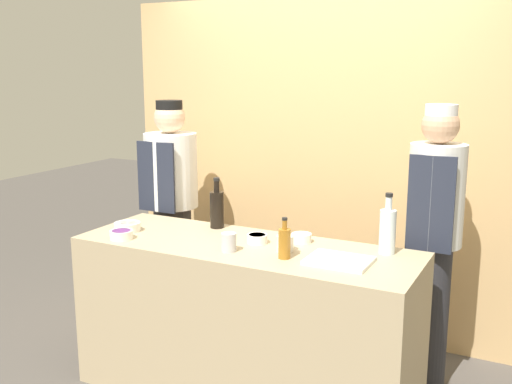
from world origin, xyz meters
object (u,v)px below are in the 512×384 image
(cup_steel, at_px, (229,242))
(sauce_bowl_brown, at_px, (257,238))
(sauce_bowl_white, at_px, (127,226))
(bottle_amber, at_px, (284,242))
(cutting_board, at_px, (339,261))
(cup_cream, at_px, (285,243))
(sauce_bowl_yellow, at_px, (302,237))
(bottle_soy, at_px, (217,208))
(bottle_clear, at_px, (388,230))
(sauce_bowl_purple, at_px, (121,234))
(chef_left, at_px, (172,208))
(chef_right, at_px, (433,236))

(cup_steel, bearing_deg, sauce_bowl_brown, 72.64)
(sauce_bowl_white, relative_size, bottle_amber, 0.73)
(cutting_board, distance_m, cup_cream, 0.33)
(cup_cream, bearing_deg, sauce_bowl_yellow, 86.00)
(sauce_bowl_white, height_order, bottle_soy, bottle_soy)
(bottle_clear, distance_m, bottle_amber, 0.56)
(sauce_bowl_purple, height_order, sauce_bowl_brown, same)
(sauce_bowl_white, height_order, bottle_clear, bottle_clear)
(bottle_soy, xyz_separation_m, chef_left, (-0.59, 0.36, -0.14))
(bottle_clear, xyz_separation_m, bottle_amber, (-0.46, -0.33, -0.04))
(sauce_bowl_purple, xyz_separation_m, cup_cream, (0.95, 0.22, 0.02))
(cup_steel, bearing_deg, sauce_bowl_yellow, 50.29)
(cup_steel, bearing_deg, bottle_clear, 24.68)
(sauce_bowl_purple, bearing_deg, cup_cream, 12.90)
(cutting_board, bearing_deg, bottle_clear, 56.36)
(sauce_bowl_yellow, xyz_separation_m, chef_right, (0.66, 0.41, -0.01))
(sauce_bowl_yellow, bearing_deg, cup_cream, -94.00)
(sauce_bowl_purple, height_order, cup_steel, cup_steel)
(sauce_bowl_white, xyz_separation_m, sauce_bowl_brown, (0.82, 0.14, -0.00))
(sauce_bowl_white, height_order, cutting_board, sauce_bowl_white)
(sauce_bowl_white, bearing_deg, cutting_board, 0.69)
(cup_cream, bearing_deg, cup_steel, -152.28)
(bottle_clear, height_order, cup_cream, bottle_clear)
(sauce_bowl_brown, bearing_deg, bottle_clear, 11.61)
(cutting_board, height_order, bottle_amber, bottle_amber)
(bottle_amber, xyz_separation_m, cup_cream, (-0.05, 0.11, -0.04))
(sauce_bowl_purple, bearing_deg, cutting_board, 7.45)
(bottle_soy, xyz_separation_m, cup_steel, (0.31, -0.40, -0.07))
(cutting_board, height_order, cup_cream, cup_cream)
(sauce_bowl_brown, distance_m, bottle_soy, 0.43)
(sauce_bowl_white, relative_size, chef_left, 0.09)
(sauce_bowl_white, relative_size, sauce_bowl_brown, 1.36)
(sauce_bowl_white, distance_m, cutting_board, 1.36)
(sauce_bowl_brown, bearing_deg, sauce_bowl_yellow, 31.11)
(bottle_soy, height_order, chef_right, chef_right)
(sauce_bowl_yellow, height_order, cutting_board, sauce_bowl_yellow)
(bottle_clear, xyz_separation_m, chef_left, (-1.68, 0.40, -0.15))
(bottle_clear, bearing_deg, cup_steel, -155.32)
(sauce_bowl_purple, bearing_deg, bottle_soy, 51.96)
(sauce_bowl_yellow, distance_m, sauce_bowl_white, 1.08)
(bottle_soy, relative_size, bottle_clear, 0.95)
(cup_cream, xyz_separation_m, chef_right, (0.68, 0.61, -0.03))
(bottle_soy, distance_m, bottle_amber, 0.73)
(cutting_board, bearing_deg, cup_cream, 171.26)
(sauce_bowl_white, bearing_deg, sauce_bowl_purple, -62.55)
(cutting_board, bearing_deg, sauce_bowl_yellow, 141.44)
(sauce_bowl_yellow, bearing_deg, chef_right, 31.86)
(sauce_bowl_yellow, distance_m, bottle_clear, 0.50)
(sauce_bowl_brown, xyz_separation_m, cutting_board, (0.53, -0.12, -0.02))
(bottle_soy, bearing_deg, bottle_amber, -30.30)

